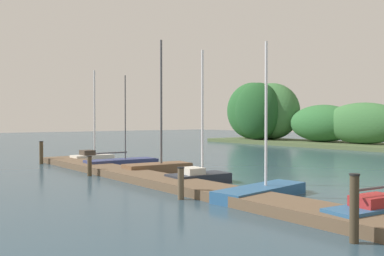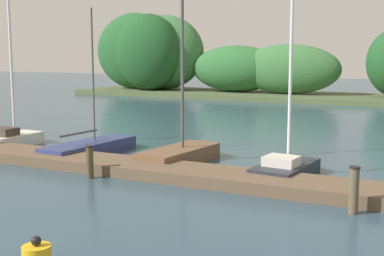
% 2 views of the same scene
% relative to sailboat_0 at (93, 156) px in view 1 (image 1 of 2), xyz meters
% --- Properties ---
extents(dock_pier, '(23.69, 1.80, 0.35)m').
position_rel_sailboat_0_xyz_m(dock_pier, '(10.13, -1.85, -0.23)').
color(dock_pier, brown).
rests_on(dock_pier, ground).
extents(far_shore, '(51.61, 8.09, 7.57)m').
position_rel_sailboat_0_xyz_m(far_shore, '(0.91, 27.18, 2.75)').
color(far_shore, '#4C5B38').
rests_on(far_shore, ground).
extents(sailboat_0, '(1.18, 2.81, 6.11)m').
position_rel_sailboat_0_xyz_m(sailboat_0, '(0.00, 0.00, 0.00)').
color(sailboat_0, silver).
rests_on(sailboat_0, ground).
extents(sailboat_1, '(1.57, 4.50, 5.44)m').
position_rel_sailboat_0_xyz_m(sailboat_1, '(3.98, 0.11, -0.13)').
color(sailboat_1, navy).
rests_on(sailboat_1, ground).
extents(sailboat_2, '(1.70, 3.79, 6.98)m').
position_rel_sailboat_0_xyz_m(sailboat_2, '(7.72, 0.20, -0.03)').
color(sailboat_2, brown).
rests_on(sailboat_2, ground).
extents(sailboat_3, '(1.53, 3.04, 5.91)m').
position_rel_sailboat_0_xyz_m(sailboat_3, '(11.63, -0.26, -0.06)').
color(sailboat_3, '#232833').
rests_on(sailboat_3, ground).
extents(sailboat_4, '(1.77, 4.55, 5.66)m').
position_rel_sailboat_0_xyz_m(sailboat_4, '(15.64, -0.52, -0.14)').
color(sailboat_4, '#285684').
rests_on(sailboat_4, ground).
extents(mooring_piling_0, '(0.27, 0.27, 1.45)m').
position_rel_sailboat_0_xyz_m(mooring_piling_0, '(-0.88, -3.12, 0.33)').
color(mooring_piling_0, '#4C3D28').
rests_on(mooring_piling_0, ground).
extents(mooring_piling_1, '(0.25, 0.25, 1.01)m').
position_rel_sailboat_0_xyz_m(mooring_piling_1, '(6.32, -3.09, 0.11)').
color(mooring_piling_1, '#4C3D28').
rests_on(mooring_piling_1, ground).
extents(mooring_piling_2, '(0.26, 0.26, 1.15)m').
position_rel_sailboat_0_xyz_m(mooring_piling_2, '(14.13, -3.16, 0.18)').
color(mooring_piling_2, brown).
rests_on(mooring_piling_2, ground).
extents(mooring_piling_3, '(0.24, 0.24, 1.59)m').
position_rel_sailboat_0_xyz_m(mooring_piling_3, '(20.77, -3.15, 0.40)').
color(mooring_piling_3, '#3D3323').
rests_on(mooring_piling_3, ground).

